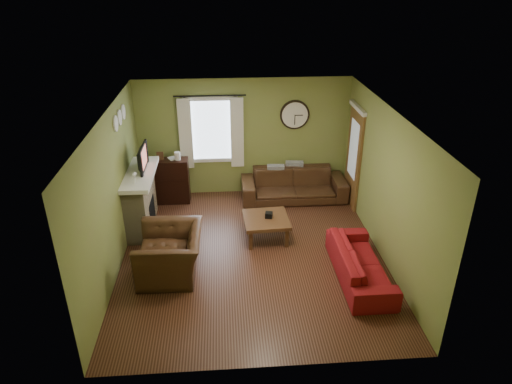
{
  "coord_description": "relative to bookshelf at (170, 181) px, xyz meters",
  "views": [
    {
      "loc": [
        -0.45,
        -6.87,
        4.65
      ],
      "look_at": [
        0.1,
        0.4,
        1.05
      ],
      "focal_mm": 32.0,
      "sensor_mm": 36.0,
      "label": 1
    }
  ],
  "objects": [
    {
      "name": "book",
      "position": [
        0.02,
        0.01,
        0.47
      ],
      "size": [
        0.23,
        0.26,
        0.02
      ],
      "primitive_type": "imported",
      "rotation": [
        0.0,
        0.0,
        0.47
      ],
      "color": "#4C2F1A",
      "rests_on": "bookshelf"
    },
    {
      "name": "wall_back",
      "position": [
        1.64,
        0.4,
        0.81
      ],
      "size": [
        4.6,
        0.0,
        2.6
      ],
      "primitive_type": "cube",
      "color": "olive",
      "rests_on": "ground"
    },
    {
      "name": "bookshelf",
      "position": [
        0.0,
        0.0,
        0.0
      ],
      "size": [
        0.83,
        0.35,
        0.99
      ],
      "primitive_type": null,
      "color": "black",
      "rests_on": "floor"
    },
    {
      "name": "window_pane",
      "position": [
        0.94,
        0.38,
        1.01
      ],
      "size": [
        1.0,
        0.02,
        1.3
      ],
      "primitive_type": null,
      "color": "silver",
      "rests_on": "wall_back"
    },
    {
      "name": "firebox",
      "position": [
        -0.27,
        -1.05,
        -0.19
      ],
      "size": [
        0.04,
        0.6,
        0.55
      ],
      "primitive_type": "cube",
      "color": "black",
      "rests_on": "fireplace"
    },
    {
      "name": "coffee_table",
      "position": [
        1.93,
        -1.69,
        -0.27
      ],
      "size": [
        0.87,
        0.87,
        0.44
      ],
      "primitive_type": null,
      "rotation": [
        0.0,
        0.0,
        0.05
      ],
      "color": "#4C2F1A",
      "rests_on": "floor"
    },
    {
      "name": "wine_glass_b",
      "position": [
        -0.41,
        -1.5,
        0.78
      ],
      "size": [
        0.07,
        0.07,
        0.2
      ],
      "primitive_type": null,
      "color": "white",
      "rests_on": "mantel"
    },
    {
      "name": "wall_clock",
      "position": [
        2.74,
        0.35,
        1.31
      ],
      "size": [
        0.64,
        0.06,
        0.64
      ],
      "primitive_type": null,
      "color": "white",
      "rests_on": "wall_back"
    },
    {
      "name": "curtain_right",
      "position": [
        1.49,
        0.28,
        0.96
      ],
      "size": [
        0.28,
        0.04,
        1.55
      ],
      "primitive_type": "cube",
      "color": "silver",
      "rests_on": "wall_back"
    },
    {
      "name": "curtain_rod",
      "position": [
        0.94,
        0.28,
        1.78
      ],
      "size": [
        0.03,
        0.03,
        1.5
      ],
      "primitive_type": "cylinder",
      "color": "black",
      "rests_on": "wall_back"
    },
    {
      "name": "tv",
      "position": [
        -0.41,
        -0.9,
        0.86
      ],
      "size": [
        0.08,
        0.6,
        0.35
      ],
      "primitive_type": "imported",
      "rotation": [
        0.0,
        0.0,
        1.57
      ],
      "color": "black",
      "rests_on": "mantel"
    },
    {
      "name": "wall_right",
      "position": [
        3.94,
        -2.2,
        0.81
      ],
      "size": [
        0.0,
        5.2,
        2.6
      ],
      "primitive_type": "cube",
      "color": "olive",
      "rests_on": "ground"
    },
    {
      "name": "sofa_red",
      "position": [
        3.37,
        -3.01,
        -0.22
      ],
      "size": [
        0.74,
        1.89,
        0.55
      ],
      "primitive_type": "imported",
      "rotation": [
        0.0,
        0.0,
        1.57
      ],
      "color": "maroon",
      "rests_on": "floor"
    },
    {
      "name": "wine_glass_a",
      "position": [
        -0.41,
        -1.58,
        0.79
      ],
      "size": [
        0.07,
        0.07,
        0.21
      ],
      "primitive_type": null,
      "color": "white",
      "rests_on": "mantel"
    },
    {
      "name": "sofa_brown",
      "position": [
        2.7,
        -0.07,
        -0.16
      ],
      "size": [
        2.28,
        0.89,
        0.67
      ],
      "primitive_type": "imported",
      "color": "#3C2415",
      "rests_on": "floor"
    },
    {
      "name": "curtain_left",
      "position": [
        0.39,
        0.28,
        0.96
      ],
      "size": [
        0.28,
        0.04,
        1.55
      ],
      "primitive_type": "cube",
      "color": "silver",
      "rests_on": "wall_back"
    },
    {
      "name": "tissue_box",
      "position": [
        1.99,
        -1.67,
        -0.09
      ],
      "size": [
        0.16,
        0.16,
        0.1
      ],
      "primitive_type": "cube",
      "rotation": [
        0.0,
        0.0,
        -0.22
      ],
      "color": "black",
      "rests_on": "coffee_table"
    },
    {
      "name": "medallion_mid",
      "position": [
        -0.64,
        -1.05,
        1.76
      ],
      "size": [
        0.28,
        0.28,
        0.03
      ],
      "primitive_type": "cylinder",
      "color": "white",
      "rests_on": "wall_left"
    },
    {
      "name": "mantel",
      "position": [
        -0.43,
        -1.05,
        0.65
      ],
      "size": [
        0.58,
        1.6,
        0.08
      ],
      "primitive_type": "cube",
      "color": "white",
      "rests_on": "fireplace"
    },
    {
      "name": "wall_left",
      "position": [
        -0.66,
        -2.2,
        0.81
      ],
      "size": [
        0.0,
        5.2,
        2.6
      ],
      "primitive_type": "cube",
      "color": "olive",
      "rests_on": "ground"
    },
    {
      "name": "medallion_left",
      "position": [
        -0.64,
        -1.4,
        1.76
      ],
      "size": [
        0.28,
        0.28,
        0.03
      ],
      "primitive_type": "cylinder",
      "color": "white",
      "rests_on": "wall_left"
    },
    {
      "name": "floor",
      "position": [
        1.64,
        -2.2,
        -0.49
      ],
      "size": [
        4.6,
        5.2,
        0.0
      ],
      "primitive_type": "cube",
      "color": "#472719",
      "rests_on": "ground"
    },
    {
      "name": "pillow_right",
      "position": [
        2.32,
        0.16,
        0.06
      ],
      "size": [
        0.38,
        0.13,
        0.38
      ],
      "primitive_type": "cube",
      "rotation": [
        0.0,
        0.0,
        -0.05
      ],
      "color": "#8E929B",
      "rests_on": "sofa_brown"
    },
    {
      "name": "ceiling",
      "position": [
        1.64,
        -2.2,
        2.11
      ],
      "size": [
        4.6,
        5.2,
        0.0
      ],
      "primitive_type": "cube",
      "color": "white",
      "rests_on": "ground"
    },
    {
      "name": "tv_screen",
      "position": [
        -0.33,
        -0.9,
        0.92
      ],
      "size": [
        0.02,
        0.62,
        0.36
      ],
      "primitive_type": "cube",
      "color": "#994C3F",
      "rests_on": "mantel"
    },
    {
      "name": "fireplace",
      "position": [
        -0.46,
        -1.05,
        0.06
      ],
      "size": [
        0.4,
        1.4,
        1.1
      ],
      "primitive_type": "cube",
      "color": "tan",
      "rests_on": "floor"
    },
    {
      "name": "medallion_right",
      "position": [
        -0.64,
        -0.7,
        1.76
      ],
      "size": [
        0.28,
        0.28,
        0.03
      ],
      "primitive_type": "cylinder",
      "color": "white",
      "rests_on": "wall_left"
    },
    {
      "name": "door",
      "position": [
        3.91,
        -0.35,
        0.56
      ],
      "size": [
        0.05,
        0.9,
        2.1
      ],
      "primitive_type": "cube",
      "color": "brown",
      "rests_on": "floor"
    },
    {
      "name": "wall_front",
      "position": [
        1.64,
        -4.8,
        0.81
      ],
      "size": [
        4.6,
        0.0,
        2.6
      ],
      "primitive_type": "cube",
      "color": "olive",
      "rests_on": "ground"
    },
    {
      "name": "armchair",
      "position": [
        0.25,
        -2.65,
        -0.11
      ],
      "size": [
        1.07,
        1.21,
        0.78
      ],
      "primitive_type": "imported",
      "rotation": [
        0.0,
        0.0,
        -1.59
      ],
      "color": "#3C2415",
      "rests_on": "floor"
    },
    {
      "name": "pillow_left",
      "position": [
        2.76,
        0.3,
        0.06
      ],
      "size": [
        0.41,
        0.16,
        0.4
      ],
      "primitive_type": "cube",
      "rotation": [
        0.0,
        0.0,
        -0.11
      ],
      "color": "#8E929B",
      "rests_on": "sofa_brown"
    }
  ]
}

